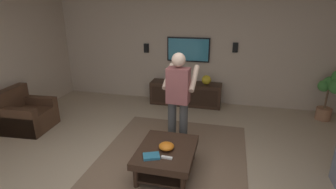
% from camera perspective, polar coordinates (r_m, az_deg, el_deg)
% --- Properties ---
extents(ground_plane, '(8.12, 8.12, 0.00)m').
position_cam_1_polar(ground_plane, '(3.92, -2.96, -17.74)').
color(ground_plane, tan).
extents(wall_back_tv, '(0.10, 6.97, 2.87)m').
position_cam_1_polar(wall_back_tv, '(6.41, 5.37, 10.93)').
color(wall_back_tv, '#BCA893').
rests_on(wall_back_tv, ground).
extents(area_rug, '(3.11, 2.32, 0.01)m').
position_cam_1_polar(area_rug, '(4.19, 0.36, -14.90)').
color(area_rug, '#7A604C').
rests_on(area_rug, ground).
extents(armchair, '(0.85, 0.86, 0.82)m').
position_cam_1_polar(armchair, '(5.83, -28.41, -4.05)').
color(armchair, '#472D1E').
rests_on(armchair, ground).
extents(coffee_table, '(1.00, 0.80, 0.40)m').
position_cam_1_polar(coffee_table, '(3.87, -0.33, -12.97)').
color(coffee_table, '#332116').
rests_on(coffee_table, ground).
extents(media_console, '(0.45, 1.70, 0.55)m').
position_cam_1_polar(media_console, '(6.38, 3.85, 0.19)').
color(media_console, '#332116').
rests_on(media_console, ground).
extents(tv, '(0.05, 1.02, 0.58)m').
position_cam_1_polar(tv, '(6.35, 4.44, 9.73)').
color(tv, black).
extents(person_standing, '(0.55, 0.56, 1.64)m').
position_cam_1_polar(person_standing, '(4.26, 2.27, -0.26)').
color(person_standing, '#3F3F3F').
rests_on(person_standing, ground).
extents(potted_plant_tall, '(0.48, 0.47, 1.09)m').
position_cam_1_polar(potted_plant_tall, '(6.37, 32.09, 1.07)').
color(potted_plant_tall, '#9E6B4C').
rests_on(potted_plant_tall, ground).
extents(bowl, '(0.22, 0.22, 0.10)m').
position_cam_1_polar(bowl, '(3.76, -0.34, -11.21)').
color(bowl, orange).
rests_on(bowl, coffee_table).
extents(remote_white, '(0.05, 0.15, 0.02)m').
position_cam_1_polar(remote_white, '(3.59, -0.28, -13.57)').
color(remote_white, white).
rests_on(remote_white, coffee_table).
extents(book, '(0.23, 0.27, 0.04)m').
position_cam_1_polar(book, '(3.61, -3.64, -13.26)').
color(book, teal).
rests_on(book, coffee_table).
extents(vase_round, '(0.22, 0.22, 0.22)m').
position_cam_1_polar(vase_round, '(6.20, 8.35, 3.18)').
color(vase_round, gold).
rests_on(vase_round, media_console).
extents(wall_speaker_left, '(0.06, 0.12, 0.22)m').
position_cam_1_polar(wall_speaker_left, '(6.27, 14.45, 9.88)').
color(wall_speaker_left, black).
extents(wall_speaker_right, '(0.06, 0.12, 0.22)m').
position_cam_1_polar(wall_speaker_right, '(6.62, -4.72, 10.04)').
color(wall_speaker_right, black).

